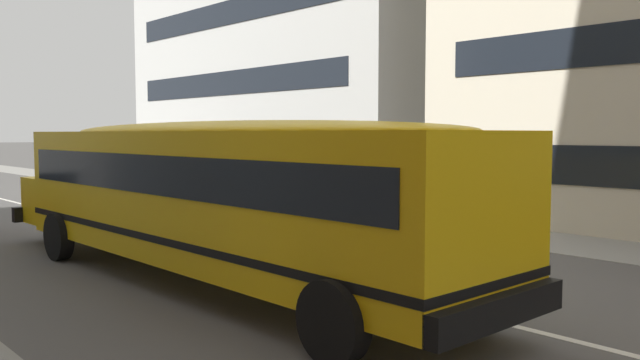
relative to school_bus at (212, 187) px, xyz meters
name	(u,v)px	position (x,y,z in m)	size (l,w,h in m)	color
ground_plane	(324,279)	(1.17, 1.76, -1.80)	(400.00, 400.00, 0.00)	#54514F
sidewalk_far	(525,238)	(1.17, 9.04, -1.79)	(120.00, 3.00, 0.01)	gray
lane_centreline	(324,279)	(1.17, 1.76, -1.79)	(110.00, 0.16, 0.01)	silver
school_bus	(212,187)	(0.00, 0.00, 0.00)	(13.54, 3.20, 3.02)	yellow
parked_car_silver_far_corner	(228,188)	(-9.13, 6.47, -0.95)	(3.94, 1.97, 1.64)	#B7BABF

